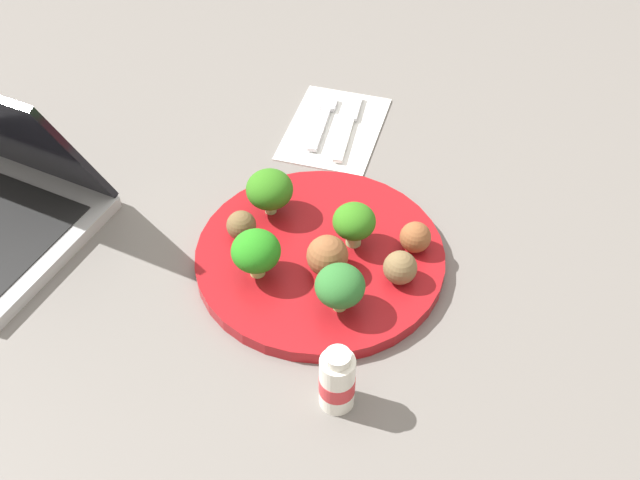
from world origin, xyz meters
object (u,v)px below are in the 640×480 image
(broccoli_floret_mid_left, at_px, (354,222))
(meatball_center, at_px, (400,268))
(broccoli_floret_near_rim, at_px, (256,252))
(fork, at_px, (323,119))
(yogurt_bottle, at_px, (337,381))
(meatball_back_right, at_px, (415,237))
(napkin, at_px, (335,128))
(knife, at_px, (348,124))
(plate, at_px, (320,257))
(broccoli_floret_back_left, at_px, (270,190))
(broccoli_floret_back_right, at_px, (340,286))
(meatball_near_rim, at_px, (241,225))
(meatball_mid_left, at_px, (327,256))

(broccoli_floret_mid_left, bearing_deg, meatball_center, -126.54)
(broccoli_floret_near_rim, relative_size, fork, 0.47)
(yogurt_bottle, bearing_deg, meatball_back_right, -13.13)
(napkin, relative_size, knife, 1.17)
(broccoli_floret_near_rim, bearing_deg, broccoli_floret_mid_left, -54.46)
(plate, height_order, broccoli_floret_near_rim, broccoli_floret_near_rim)
(broccoli_floret_back_left, height_order, napkin, broccoli_floret_back_left)
(broccoli_floret_back_right, xyz_separation_m, meatball_near_rim, (0.08, 0.13, -0.02))
(meatball_near_rim, height_order, meatball_back_right, meatball_back_right)
(broccoli_floret_back_left, relative_size, knife, 0.39)
(meatball_mid_left, xyz_separation_m, napkin, (0.27, 0.05, -0.04))
(broccoli_floret_back_right, height_order, meatball_center, broccoli_floret_back_right)
(broccoli_floret_mid_left, height_order, broccoli_floret_near_rim, broccoli_floret_near_rim)
(plate, xyz_separation_m, fork, (0.25, 0.05, -0.00))
(broccoli_floret_back_left, relative_size, fork, 0.47)
(broccoli_floret_near_rim, xyz_separation_m, meatball_center, (0.02, -0.15, -0.02))
(plate, distance_m, broccoli_floret_back_right, 0.09)
(meatball_near_rim, relative_size, fork, 0.28)
(meatball_near_rim, bearing_deg, broccoli_floret_back_left, -24.50)
(fork, bearing_deg, meatball_mid_left, -167.07)
(meatball_center, xyz_separation_m, fork, (0.27, 0.14, -0.03))
(broccoli_floret_near_rim, bearing_deg, meatball_near_rim, 32.09)
(broccoli_floret_back_left, bearing_deg, yogurt_bottle, -151.41)
(broccoli_floret_back_left, distance_m, fork, 0.20)
(meatball_back_right, bearing_deg, plate, 105.74)
(meatball_mid_left, distance_m, napkin, 0.27)
(broccoli_floret_near_rim, relative_size, meatball_mid_left, 1.24)
(broccoli_floret_mid_left, bearing_deg, fork, 20.07)
(broccoli_floret_near_rim, height_order, meatball_mid_left, broccoli_floret_near_rim)
(broccoli_floret_mid_left, relative_size, broccoli_floret_back_left, 0.95)
(broccoli_floret_mid_left, distance_m, meatball_back_right, 0.07)
(meatball_center, relative_size, meatball_back_right, 1.05)
(plate, xyz_separation_m, meatball_near_rim, (0.01, 0.09, 0.02))
(meatball_near_rim, bearing_deg, plate, -94.19)
(broccoli_floret_back_right, height_order, broccoli_floret_near_rim, broccoli_floret_near_rim)
(broccoli_floret_mid_left, xyz_separation_m, knife, (0.23, 0.05, -0.04))
(fork, height_order, knife, same)
(plate, distance_m, yogurt_bottle, 0.19)
(broccoli_floret_back_right, xyz_separation_m, meatball_back_right, (0.10, -0.07, -0.02))
(broccoli_floret_back_right, height_order, knife, broccoli_floret_back_right)
(napkin, relative_size, yogurt_bottle, 2.24)
(plate, relative_size, broccoli_floret_back_right, 5.13)
(meatball_mid_left, relative_size, napkin, 0.27)
(broccoli_floret_mid_left, xyz_separation_m, napkin, (0.22, 0.07, -0.05))
(plate, distance_m, broccoli_floret_near_rim, 0.09)
(broccoli_floret_near_rim, distance_m, meatball_center, 0.15)
(meatball_center, relative_size, meatball_mid_left, 0.81)
(fork, bearing_deg, broccoli_floret_near_rim, 178.09)
(plate, xyz_separation_m, broccoli_floret_back_left, (0.05, 0.07, 0.04))
(broccoli_floret_back_left, distance_m, knife, 0.21)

